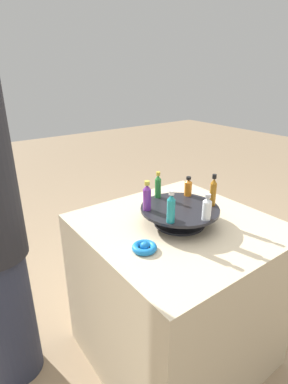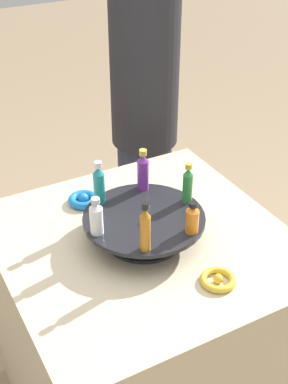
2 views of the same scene
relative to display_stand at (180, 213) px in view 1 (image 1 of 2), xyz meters
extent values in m
plane|color=#997F60|center=(0.00, 0.00, -0.84)|extent=(12.00, 12.00, 0.00)
cube|color=beige|center=(0.00, 0.00, -0.45)|extent=(0.83, 0.83, 0.79)
cylinder|color=black|center=(0.00, 0.00, -0.05)|extent=(0.23, 0.23, 0.01)
cylinder|color=black|center=(0.00, 0.00, -0.01)|extent=(0.12, 0.12, 0.06)
cylinder|color=black|center=(0.00, 0.00, 0.02)|extent=(0.35, 0.35, 0.01)
cylinder|color=#702D93|center=(0.07, 0.13, 0.08)|extent=(0.04, 0.04, 0.10)
cone|color=#702D93|center=(0.07, 0.13, 0.14)|extent=(0.03, 0.03, 0.02)
cylinder|color=gold|center=(0.07, 0.13, 0.16)|extent=(0.02, 0.02, 0.02)
cylinder|color=teal|center=(-0.08, 0.13, 0.08)|extent=(0.03, 0.03, 0.10)
cone|color=teal|center=(-0.08, 0.13, 0.14)|extent=(0.03, 0.03, 0.02)
cylinder|color=silver|center=(-0.08, 0.13, 0.16)|extent=(0.02, 0.02, 0.02)
cylinder|color=silver|center=(-0.15, -0.01, 0.07)|extent=(0.04, 0.04, 0.08)
cone|color=silver|center=(-0.15, -0.01, 0.12)|extent=(0.04, 0.04, 0.02)
cylinder|color=#B2B2B7|center=(-0.15, -0.01, 0.14)|extent=(0.02, 0.02, 0.01)
cylinder|color=#AD6B19|center=(-0.07, -0.13, 0.08)|extent=(0.03, 0.03, 0.11)
cone|color=#AD6B19|center=(-0.07, -0.13, 0.15)|extent=(0.03, 0.03, 0.02)
cylinder|color=black|center=(-0.07, -0.13, 0.17)|extent=(0.02, 0.02, 0.02)
cylinder|color=orange|center=(0.08, -0.13, 0.06)|extent=(0.04, 0.04, 0.07)
cone|color=orange|center=(0.08, -0.13, 0.11)|extent=(0.03, 0.03, 0.02)
cylinder|color=black|center=(0.08, -0.13, 0.12)|extent=(0.02, 0.02, 0.01)
cylinder|color=#288438|center=(0.15, 0.01, 0.08)|extent=(0.03, 0.03, 0.09)
cone|color=#288438|center=(0.15, 0.01, 0.13)|extent=(0.03, 0.03, 0.02)
cylinder|color=gold|center=(0.15, 0.01, 0.15)|extent=(0.02, 0.02, 0.02)
torus|color=gold|center=(0.08, -0.26, -0.04)|extent=(0.10, 0.10, 0.02)
sphere|color=gold|center=(0.08, -0.26, -0.04)|extent=(0.03, 0.03, 0.03)
torus|color=blue|center=(-0.08, 0.26, -0.04)|extent=(0.10, 0.10, 0.03)
sphere|color=blue|center=(-0.08, 0.26, -0.03)|extent=(0.04, 0.04, 0.04)
cylinder|color=#282D42|center=(0.39, 0.72, -0.50)|extent=(0.24, 0.24, 0.69)
camera|label=1|loc=(-0.89, 0.85, 0.60)|focal=28.00mm
camera|label=2|loc=(-0.59, -1.10, 0.92)|focal=50.00mm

